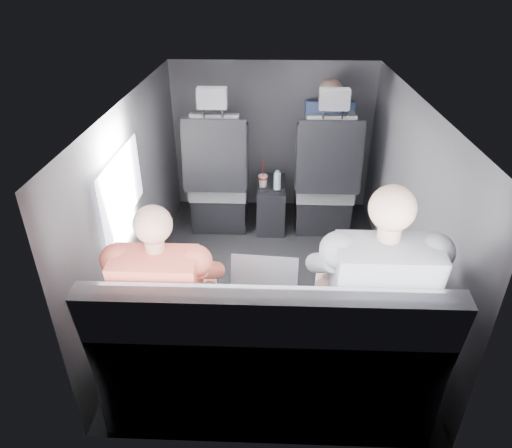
{
  "coord_description": "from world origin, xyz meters",
  "views": [
    {
      "loc": [
        0.0,
        -2.71,
        2.05
      ],
      "look_at": [
        -0.1,
        -0.05,
        0.53
      ],
      "focal_mm": 32.0,
      "sensor_mm": 36.0,
      "label": 1
    }
  ],
  "objects_px": {
    "center_console": "(271,204)",
    "laptop_silver": "(264,279)",
    "front_seat_right": "(324,187)",
    "soda_cup": "(263,181)",
    "rear_bench": "(268,362)",
    "laptop_white": "(169,271)",
    "water_bottle": "(277,181)",
    "laptop_black": "(353,278)",
    "passenger_rear_right": "(371,298)",
    "passenger_rear_left": "(169,300)",
    "passenger_front_right": "(327,137)",
    "front_seat_left": "(219,185)"
  },
  "relations": [
    {
      "from": "center_console",
      "to": "passenger_rear_right",
      "type": "height_order",
      "value": "passenger_rear_right"
    },
    {
      "from": "rear_bench",
      "to": "soda_cup",
      "type": "relative_size",
      "value": 6.67
    },
    {
      "from": "soda_cup",
      "to": "laptop_white",
      "type": "height_order",
      "value": "laptop_white"
    },
    {
      "from": "laptop_white",
      "to": "laptop_silver",
      "type": "height_order",
      "value": "laptop_white"
    },
    {
      "from": "water_bottle",
      "to": "laptop_black",
      "type": "bearing_deg",
      "value": -75.94
    },
    {
      "from": "front_seat_right",
      "to": "passenger_front_right",
      "type": "xyz_separation_m",
      "value": [
        0.02,
        0.26,
        0.35
      ]
    },
    {
      "from": "front_seat_right",
      "to": "laptop_silver",
      "type": "xyz_separation_m",
      "value": [
        -0.48,
        -1.64,
        0.23
      ]
    },
    {
      "from": "soda_cup",
      "to": "passenger_rear_left",
      "type": "bearing_deg",
      "value": -103.36
    },
    {
      "from": "front_seat_left",
      "to": "laptop_silver",
      "type": "xyz_separation_m",
      "value": [
        0.42,
        -1.64,
        0.23
      ]
    },
    {
      "from": "passenger_rear_left",
      "to": "passenger_rear_right",
      "type": "height_order",
      "value": "passenger_rear_right"
    },
    {
      "from": "water_bottle",
      "to": "passenger_rear_left",
      "type": "height_order",
      "value": "passenger_rear_left"
    },
    {
      "from": "center_console",
      "to": "rear_bench",
      "type": "distance_m",
      "value": 1.94
    },
    {
      "from": "passenger_rear_left",
      "to": "passenger_front_right",
      "type": "xyz_separation_m",
      "value": [
        0.97,
        2.06,
        0.14
      ]
    },
    {
      "from": "laptop_white",
      "to": "laptop_silver",
      "type": "distance_m",
      "value": 0.51
    },
    {
      "from": "center_console",
      "to": "water_bottle",
      "type": "distance_m",
      "value": 0.3
    },
    {
      "from": "front_seat_right",
      "to": "passenger_rear_left",
      "type": "xyz_separation_m",
      "value": [
        -0.94,
        -1.81,
        0.21
      ]
    },
    {
      "from": "rear_bench",
      "to": "passenger_rear_right",
      "type": "xyz_separation_m",
      "value": [
        0.49,
        0.09,
        0.35
      ]
    },
    {
      "from": "center_console",
      "to": "laptop_black",
      "type": "bearing_deg",
      "value": -75.32
    },
    {
      "from": "rear_bench",
      "to": "laptop_white",
      "type": "bearing_deg",
      "value": 150.02
    },
    {
      "from": "laptop_white",
      "to": "soda_cup",
      "type": "bearing_deg",
      "value": 73.6
    },
    {
      "from": "soda_cup",
      "to": "passenger_rear_left",
      "type": "xyz_separation_m",
      "value": [
        -0.42,
        -1.78,
        0.15
      ]
    },
    {
      "from": "rear_bench",
      "to": "soda_cup",
      "type": "distance_m",
      "value": 1.88
    },
    {
      "from": "laptop_silver",
      "to": "passenger_rear_left",
      "type": "xyz_separation_m",
      "value": [
        -0.47,
        -0.16,
        -0.02
      ]
    },
    {
      "from": "front_seat_right",
      "to": "laptop_black",
      "type": "relative_size",
      "value": 3.2
    },
    {
      "from": "laptop_black",
      "to": "passenger_rear_right",
      "type": "height_order",
      "value": "passenger_rear_right"
    },
    {
      "from": "rear_bench",
      "to": "soda_cup",
      "type": "bearing_deg",
      "value": 92.21
    },
    {
      "from": "center_console",
      "to": "water_bottle",
      "type": "height_order",
      "value": "water_bottle"
    },
    {
      "from": "laptop_white",
      "to": "laptop_black",
      "type": "xyz_separation_m",
      "value": [
        0.97,
        -0.03,
        0.0
      ]
    },
    {
      "from": "water_bottle",
      "to": "laptop_black",
      "type": "height_order",
      "value": "laptop_black"
    },
    {
      "from": "rear_bench",
      "to": "passenger_rear_right",
      "type": "distance_m",
      "value": 0.61
    },
    {
      "from": "front_seat_right",
      "to": "center_console",
      "type": "bearing_deg",
      "value": 174.93
    },
    {
      "from": "laptop_silver",
      "to": "passenger_rear_left",
      "type": "distance_m",
      "value": 0.5
    },
    {
      "from": "laptop_silver",
      "to": "passenger_rear_right",
      "type": "relative_size",
      "value": 0.27
    },
    {
      "from": "front_seat_right",
      "to": "passenger_rear_left",
      "type": "distance_m",
      "value": 2.05
    },
    {
      "from": "water_bottle",
      "to": "passenger_front_right",
      "type": "height_order",
      "value": "passenger_front_right"
    },
    {
      "from": "front_seat_right",
      "to": "passenger_front_right",
      "type": "relative_size",
      "value": 1.55
    },
    {
      "from": "soda_cup",
      "to": "laptop_silver",
      "type": "height_order",
      "value": "laptop_silver"
    },
    {
      "from": "front_seat_left",
      "to": "soda_cup",
      "type": "bearing_deg",
      "value": -4.68
    },
    {
      "from": "soda_cup",
      "to": "laptop_silver",
      "type": "xyz_separation_m",
      "value": [
        0.05,
        -1.61,
        0.17
      ]
    },
    {
      "from": "center_console",
      "to": "laptop_silver",
      "type": "bearing_deg",
      "value": -90.91
    },
    {
      "from": "laptop_black",
      "to": "water_bottle",
      "type": "bearing_deg",
      "value": 104.06
    },
    {
      "from": "rear_bench",
      "to": "laptop_white",
      "type": "xyz_separation_m",
      "value": [
        -0.53,
        0.31,
        0.33
      ]
    },
    {
      "from": "soda_cup",
      "to": "front_seat_right",
      "type": "bearing_deg",
      "value": 3.39
    },
    {
      "from": "front_seat_right",
      "to": "soda_cup",
      "type": "xyz_separation_m",
      "value": [
        -0.52,
        -0.03,
        0.06
      ]
    },
    {
      "from": "center_console",
      "to": "passenger_front_right",
      "type": "xyz_separation_m",
      "value": [
        0.47,
        0.22,
        0.55
      ]
    },
    {
      "from": "front_seat_right",
      "to": "laptop_black",
      "type": "distance_m",
      "value": 1.64
    },
    {
      "from": "soda_cup",
      "to": "front_seat_left",
      "type": "bearing_deg",
      "value": 175.32
    },
    {
      "from": "rear_bench",
      "to": "laptop_white",
      "type": "distance_m",
      "value": 0.7
    },
    {
      "from": "laptop_silver",
      "to": "passenger_rear_right",
      "type": "xyz_separation_m",
      "value": [
        0.52,
        -0.17,
        0.02
      ]
    },
    {
      "from": "center_console",
      "to": "passenger_front_right",
      "type": "height_order",
      "value": "passenger_front_right"
    }
  ]
}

